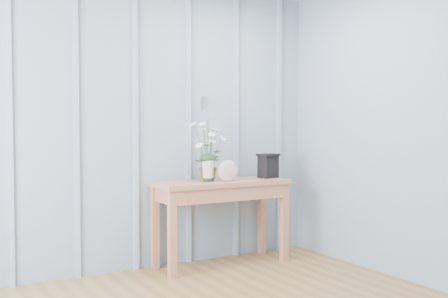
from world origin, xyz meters
TOP-DOWN VIEW (x-y plane):
  - sideboard at (0.95, 1.99)m, footprint 1.20×0.45m
  - daisy_vase at (0.82, 1.98)m, footprint 0.37×0.28m
  - spider_plant at (0.86, 2.07)m, footprint 0.31×0.30m
  - felt_disc_vessel at (0.97, 1.90)m, footprint 0.19×0.09m
  - carved_box at (1.45, 1.99)m, footprint 0.21×0.17m

SIDE VIEW (x-z plane):
  - sideboard at x=0.95m, z-range 0.26..1.01m
  - felt_disc_vessel at x=0.97m, z-range 0.75..0.93m
  - carved_box at x=1.45m, z-range 0.75..0.98m
  - spider_plant at x=0.86m, z-range 0.75..1.02m
  - daisy_vase at x=0.82m, z-range 0.82..1.34m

